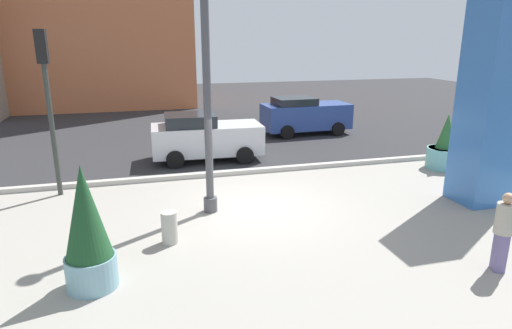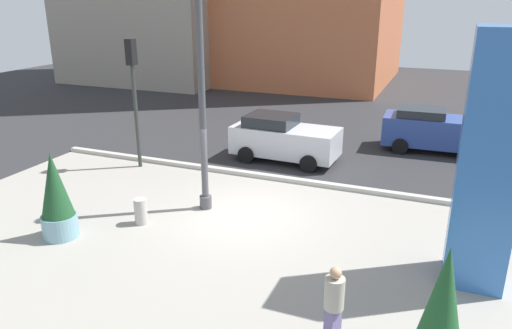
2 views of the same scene
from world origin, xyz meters
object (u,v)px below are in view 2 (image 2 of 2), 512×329
object	(u,v)px
art_pillar_blue	(489,164)
traffic_light_corner	(134,83)
car_curb_west	(284,138)
concrete_bollard	(141,211)
pedestrian_on_sidewalk	(334,303)
potted_plant_near_right	(440,320)
car_curb_east	(434,130)
potted_plant_near_left	(56,198)
lamp_post	(202,104)

from	to	relation	value
art_pillar_blue	traffic_light_corner	size ratio (longest dim) A/B	1.19
art_pillar_blue	car_curb_west	size ratio (longest dim) A/B	1.35
art_pillar_blue	concrete_bollard	xyz separation A→B (m)	(-8.58, -0.41, -2.40)
traffic_light_corner	pedestrian_on_sidewalk	xyz separation A→B (m)	(9.04, -7.02, -2.24)
pedestrian_on_sidewalk	art_pillar_blue	bearing A→B (deg)	54.41
potted_plant_near_right	car_curb_west	distance (m)	11.59
art_pillar_blue	car_curb_east	size ratio (longest dim) A/B	1.33
car_curb_west	pedestrian_on_sidewalk	world-z (taller)	car_curb_west
traffic_light_corner	pedestrian_on_sidewalk	size ratio (longest dim) A/B	2.86
traffic_light_corner	potted_plant_near_left	bearing A→B (deg)	-76.46
lamp_post	potted_plant_near_right	distance (m)	8.47
potted_plant_near_right	art_pillar_blue	bearing A→B (deg)	79.58
traffic_light_corner	car_curb_east	distance (m)	12.03
concrete_bollard	traffic_light_corner	xyz separation A→B (m)	(-2.86, 4.08, 2.77)
concrete_bollard	pedestrian_on_sidewalk	world-z (taller)	pedestrian_on_sidewalk
art_pillar_blue	traffic_light_corner	xyz separation A→B (m)	(-11.45, 3.66, 0.37)
car_curb_west	car_curb_east	size ratio (longest dim) A/B	0.99
art_pillar_blue	car_curb_east	bearing A→B (deg)	97.89
potted_plant_near_right	traffic_light_corner	distance (m)	13.10
traffic_light_corner	art_pillar_blue	bearing A→B (deg)	-17.75
potted_plant_near_left	traffic_light_corner	distance (m)	6.05
potted_plant_near_right	car_curb_east	size ratio (longest dim) A/B	0.59
art_pillar_blue	traffic_light_corner	bearing A→B (deg)	162.25
lamp_post	pedestrian_on_sidewalk	distance (m)	7.14
car_curb_west	car_curb_east	xyz separation A→B (m)	(5.34, 3.41, 0.02)
potted_plant_near_left	car_curb_west	size ratio (longest dim) A/B	0.57
lamp_post	art_pillar_blue	size ratio (longest dim) A/B	1.18
art_pillar_blue	pedestrian_on_sidewalk	world-z (taller)	art_pillar_blue
traffic_light_corner	pedestrian_on_sidewalk	bearing A→B (deg)	-37.84
art_pillar_blue	car_curb_west	world-z (taller)	art_pillar_blue
potted_plant_near_right	car_curb_west	size ratio (longest dim) A/B	0.60
potted_plant_near_left	concrete_bollard	distance (m)	2.25
concrete_bollard	pedestrian_on_sidewalk	xyz separation A→B (m)	(6.18, -2.94, 0.53)
lamp_post	concrete_bollard	bearing A→B (deg)	-126.38
potted_plant_near_right	car_curb_west	bearing A→B (deg)	121.55
traffic_light_corner	car_curb_west	distance (m)	5.93
lamp_post	car_curb_west	size ratio (longest dim) A/B	1.59
art_pillar_blue	pedestrian_on_sidewalk	bearing A→B (deg)	-125.59
potted_plant_near_left	concrete_bollard	world-z (taller)	potted_plant_near_left
concrete_bollard	car_curb_west	size ratio (longest dim) A/B	0.18
potted_plant_near_right	pedestrian_on_sidewalk	world-z (taller)	potted_plant_near_right
potted_plant_near_right	traffic_light_corner	size ratio (longest dim) A/B	0.52
pedestrian_on_sidewalk	potted_plant_near_left	bearing A→B (deg)	169.13
potted_plant_near_left	art_pillar_blue	bearing A→B (deg)	10.53
concrete_bollard	traffic_light_corner	bearing A→B (deg)	125.08
art_pillar_blue	traffic_light_corner	distance (m)	12.02
concrete_bollard	car_curb_west	world-z (taller)	car_curb_west
potted_plant_near_left	pedestrian_on_sidewalk	bearing A→B (deg)	-10.87
lamp_post	car_curb_east	size ratio (longest dim) A/B	1.57
car_curb_west	lamp_post	bearing A→B (deg)	-97.50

